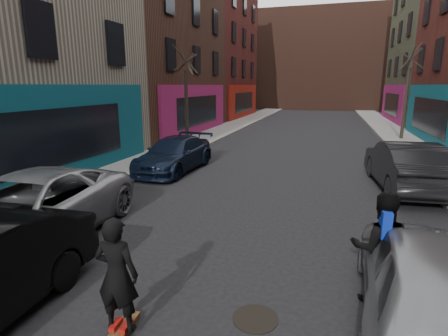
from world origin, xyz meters
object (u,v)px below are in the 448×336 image
Objects in this scene: tree_right_far at (407,84)px; skateboarder at (117,275)px; tree_left_far at (186,87)px; pedestrian at (380,248)px; parked_right_end at (405,165)px; parked_left_end at (174,154)px; parked_left_far at (28,210)px; skateboard at (121,331)px; manhole at (255,318)px; parked_right_far at (434,284)px.

tree_right_far reaches higher than skateboarder.
pedestrian is (8.78, -13.13, -2.44)m from tree_left_far.
parked_right_end is 2.99× the size of skateboarder.
parked_left_end is at bearing -72.46° from tree_left_far.
parked_right_end is 7.44m from pedestrian.
tree_left_far is at bearing -154.18° from tree_right_far.
parked_left_far is at bearing -119.64° from tree_right_far.
parked_left_end reaches higher than skateboard.
tree_left_far is 1.16× the size of parked_left_far.
skateboarder is (3.41, -9.30, 0.25)m from parked_left_end.
skateboard is 0.89m from skateboarder.
skateboarder is (-5.23, -9.15, 0.11)m from parked_right_end.
tree_left_far is 8.12× the size of skateboard.
tree_right_far reaches higher than pedestrian.
parked_left_end is at bearing 84.11° from parked_left_far.
parked_left_far is 7.01× the size of skateboard.
skateboarder reaches higher than manhole.
parked_left_far is at bearing 145.21° from skateboard.
skateboarder is 0.90× the size of pedestrian.
pedestrian is at bearing 29.72° from manhole.
tree_right_far is 19.64m from pedestrian.
tree_left_far reaches higher than pedestrian.
skateboarder is at bearing -33.69° from parked_left_far.
skateboarder is at bearing -70.83° from tree_left_far.
skateboard is (3.41, -9.30, -0.64)m from parked_left_end.
pedestrian is (-1.67, -7.25, 0.12)m from parked_right_end.
manhole is at bearing -63.71° from tree_left_far.
skateboarder is at bearing 20.92° from parked_right_far.
parked_right_far is 6.80× the size of manhole.
parked_right_far is at bearing 77.36° from parked_right_end.
parked_right_far is at bearing -98.62° from tree_right_far.
tree_left_far is 16.14m from manhole.
parked_right_end is at bearing -99.32° from tree_right_far.
tree_left_far reaches higher than parked_right_end.
skateboarder is at bearing -153.60° from manhole.
parked_right_end is at bearing 34.51° from parked_left_far.
parked_left_end is at bearing 104.83° from skateboard.
skateboarder reaches higher than skateboard.
parked_right_end reaches higher than parked_right_far.
parked_right_end is at bearing 1.57° from parked_left_end.
tree_right_far is at bearing -104.38° from parked_right_end.
parked_left_far is 1.18× the size of parked_right_far.
parked_right_end is at bearing -93.22° from parked_right_far.
tree_right_far reaches higher than parked_left_far.
tree_left_far reaches higher than skateboarder.
pedestrian reaches higher than parked_right_far.
parked_right_far is 2.84× the size of skateboarder.
parked_left_end is at bearing -132.07° from tree_right_far.
tree_left_far is at bearing 92.81° from parked_left_far.
parked_right_far is 0.95× the size of parked_right_end.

